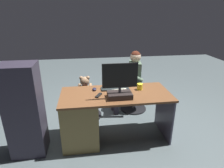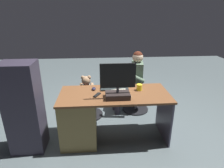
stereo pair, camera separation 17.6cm
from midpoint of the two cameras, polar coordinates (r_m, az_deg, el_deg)
ground_plane at (r=3.40m, az=1.66°, el=-12.03°), size 10.00×10.00×0.00m
desk at (r=2.87m, az=-5.90°, el=-9.44°), size 1.58×0.71×0.75m
monitor at (r=2.54m, az=3.71°, el=-0.87°), size 0.47×0.22×0.48m
keyboard at (r=2.87m, az=2.46°, el=-1.41°), size 0.42×0.14×0.02m
computer_mouse at (r=2.85m, az=-3.75°, el=-1.43°), size 0.06×0.10×0.04m
cup at (r=2.86m, az=9.99°, el=-1.01°), size 0.08×0.08×0.09m
tv_remote at (r=2.66m, az=-2.65°, el=-3.34°), size 0.11×0.15×0.02m
notebook_binder at (r=2.70m, az=4.52°, el=-2.99°), size 0.26×0.33×0.02m
office_chair_teddy at (r=3.57m, az=-6.03°, el=-6.02°), size 0.57×0.57×0.43m
teddy_bear at (r=3.43m, az=-6.25°, el=-0.58°), size 0.25×0.26×0.37m
visitor_chair at (r=3.78m, az=8.49°, el=-4.18°), size 0.51×0.51×0.43m
person at (r=3.58m, az=7.62°, el=1.95°), size 0.58×0.53×1.18m
equipment_rack at (r=2.78m, az=-23.23°, el=-6.84°), size 0.44×0.36×1.27m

